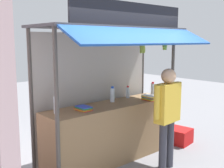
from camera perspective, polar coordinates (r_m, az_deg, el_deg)
The scene contains 13 objects.
ground_plane at distance 5.15m, azimuth 0.00°, elevation -14.98°, with size 20.00×20.00×0.00m, color gray.
stall_counter at distance 4.97m, azimuth 0.00°, elevation -9.72°, with size 2.50×0.63×1.00m, color olive.
stall_structure at distance 4.83m, azimuth -0.92°, elevation 3.18°, with size 2.70×1.52×2.65m.
water_bottle_mid_right at distance 4.27m, azimuth -11.24°, elevation -4.09°, with size 0.08×0.08×0.30m.
water_bottle_right at distance 5.34m, azimuth 3.24°, elevation -1.69°, with size 0.07×0.07×0.23m.
water_bottle_back_right at distance 5.60m, azimuth 8.28°, elevation -1.07°, with size 0.08×0.08×0.27m.
water_bottle_far_right at distance 4.97m, azimuth 0.08°, elevation -2.19°, with size 0.08×0.08×0.28m.
magazine_stack_rear_center at distance 4.42m, azimuth -5.86°, elevation -4.96°, with size 0.21×0.27×0.07m.
magazine_stack_mid_left at distance 5.18m, azimuth 7.70°, elevation -2.78°, with size 0.21×0.31×0.09m.
banana_bunch_inner_right at distance 5.05m, azimuth 10.68°, elevation 7.54°, with size 0.10×0.10×0.26m.
banana_bunch_rightmost at distance 4.61m, azimuth 6.18°, elevation 7.26°, with size 0.11×0.11×0.30m.
vendor_person at distance 4.59m, azimuth 11.22°, elevation -5.07°, with size 0.62×0.24×1.65m.
plastic_crate at distance 5.99m, azimuth 13.50°, elevation -10.21°, with size 0.43×0.43×0.30m, color red.
Camera 1 is at (-3.09, -3.56, 2.08)m, focal length 44.99 mm.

